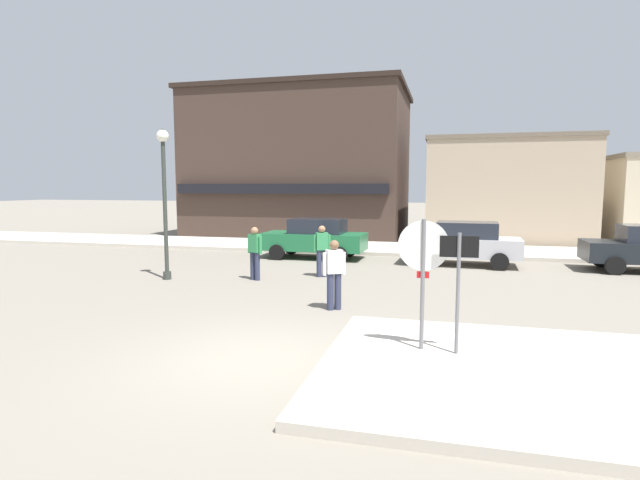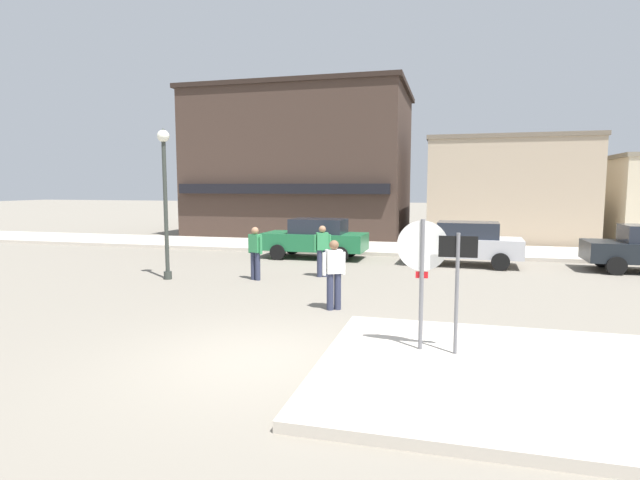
{
  "view_description": "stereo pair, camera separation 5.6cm",
  "coord_description": "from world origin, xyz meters",
  "px_view_note": "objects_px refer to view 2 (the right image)",
  "views": [
    {
      "loc": [
        2.98,
        -7.39,
        2.83
      ],
      "look_at": [
        -0.09,
        4.5,
        1.5
      ],
      "focal_mm": 28.0,
      "sensor_mm": 36.0,
      "label": 1
    },
    {
      "loc": [
        3.03,
        -7.38,
        2.83
      ],
      "look_at": [
        -0.09,
        4.5,
        1.5
      ],
      "focal_mm": 28.0,
      "sensor_mm": 36.0,
      "label": 2
    }
  ],
  "objects_px": {
    "pedestrian_crossing_near": "(334,272)",
    "pedestrian_kerb_side": "(322,249)",
    "parked_car_nearest": "(316,238)",
    "one_way_sign": "(457,281)",
    "pedestrian_crossing_far": "(255,252)",
    "parked_car_second": "(464,243)",
    "lamp_post": "(165,182)",
    "stop_sign": "(422,267)"
  },
  "relations": [
    {
      "from": "pedestrian_crossing_near",
      "to": "pedestrian_kerb_side",
      "type": "xyz_separation_m",
      "value": [
        -1.3,
        3.99,
        0.0
      ]
    },
    {
      "from": "parked_car_nearest",
      "to": "pedestrian_kerb_side",
      "type": "height_order",
      "value": "pedestrian_kerb_side"
    },
    {
      "from": "one_way_sign",
      "to": "pedestrian_kerb_side",
      "type": "xyz_separation_m",
      "value": [
        -3.97,
        6.87,
        -0.46
      ]
    },
    {
      "from": "one_way_sign",
      "to": "pedestrian_crossing_far",
      "type": "relative_size",
      "value": 1.3
    },
    {
      "from": "parked_car_second",
      "to": "parked_car_nearest",
      "type": "bearing_deg",
      "value": 176.62
    },
    {
      "from": "pedestrian_kerb_side",
      "to": "pedestrian_crossing_far",
      "type": "bearing_deg",
      "value": -150.58
    },
    {
      "from": "lamp_post",
      "to": "one_way_sign",
      "type": "bearing_deg",
      "value": -31.98
    },
    {
      "from": "pedestrian_crossing_near",
      "to": "pedestrian_kerb_side",
      "type": "distance_m",
      "value": 4.2
    },
    {
      "from": "stop_sign",
      "to": "parked_car_second",
      "type": "bearing_deg",
      "value": 84.85
    },
    {
      "from": "stop_sign",
      "to": "pedestrian_crossing_far",
      "type": "distance_m",
      "value": 7.8
    },
    {
      "from": "parked_car_nearest",
      "to": "parked_car_second",
      "type": "xyz_separation_m",
      "value": [
        5.6,
        -0.33,
        0.0
      ]
    },
    {
      "from": "lamp_post",
      "to": "pedestrian_crossing_far",
      "type": "bearing_deg",
      "value": 12.13
    },
    {
      "from": "pedestrian_crossing_far",
      "to": "pedestrian_kerb_side",
      "type": "distance_m",
      "value": 2.09
    },
    {
      "from": "one_way_sign",
      "to": "pedestrian_kerb_side",
      "type": "height_order",
      "value": "one_way_sign"
    },
    {
      "from": "one_way_sign",
      "to": "pedestrian_kerb_side",
      "type": "bearing_deg",
      "value": 120.06
    },
    {
      "from": "one_way_sign",
      "to": "lamp_post",
      "type": "distance_m",
      "value": 10.08
    },
    {
      "from": "one_way_sign",
      "to": "parked_car_nearest",
      "type": "xyz_separation_m",
      "value": [
        -5.23,
        10.71,
        -0.52
      ]
    },
    {
      "from": "stop_sign",
      "to": "parked_car_nearest",
      "type": "xyz_separation_m",
      "value": [
        -4.67,
        10.62,
        -0.71
      ]
    },
    {
      "from": "pedestrian_crossing_near",
      "to": "pedestrian_crossing_far",
      "type": "bearing_deg",
      "value": 136.55
    },
    {
      "from": "pedestrian_crossing_near",
      "to": "parked_car_second",
      "type": "bearing_deg",
      "value": 67.92
    },
    {
      "from": "stop_sign",
      "to": "parked_car_nearest",
      "type": "height_order",
      "value": "stop_sign"
    },
    {
      "from": "lamp_post",
      "to": "pedestrian_crossing_far",
      "type": "height_order",
      "value": "lamp_post"
    },
    {
      "from": "parked_car_second",
      "to": "pedestrian_crossing_far",
      "type": "relative_size",
      "value": 2.53
    },
    {
      "from": "one_way_sign",
      "to": "pedestrian_crossing_far",
      "type": "distance_m",
      "value": 8.24
    },
    {
      "from": "stop_sign",
      "to": "pedestrian_crossing_near",
      "type": "height_order",
      "value": "stop_sign"
    },
    {
      "from": "stop_sign",
      "to": "pedestrian_kerb_side",
      "type": "distance_m",
      "value": 7.61
    },
    {
      "from": "one_way_sign",
      "to": "pedestrian_crossing_near",
      "type": "height_order",
      "value": "one_way_sign"
    },
    {
      "from": "stop_sign",
      "to": "pedestrian_crossing_far",
      "type": "xyz_separation_m",
      "value": [
        -5.24,
        5.74,
        -0.65
      ]
    },
    {
      "from": "lamp_post",
      "to": "parked_car_second",
      "type": "relative_size",
      "value": 1.12
    },
    {
      "from": "stop_sign",
      "to": "parked_car_second",
      "type": "relative_size",
      "value": 0.56
    },
    {
      "from": "stop_sign",
      "to": "one_way_sign",
      "type": "bearing_deg",
      "value": -9.47
    },
    {
      "from": "parked_car_nearest",
      "to": "lamp_post",
      "type": "bearing_deg",
      "value": -120.51
    },
    {
      "from": "one_way_sign",
      "to": "parked_car_nearest",
      "type": "relative_size",
      "value": 0.52
    },
    {
      "from": "parked_car_nearest",
      "to": "pedestrian_crossing_near",
      "type": "distance_m",
      "value": 8.24
    },
    {
      "from": "lamp_post",
      "to": "parked_car_nearest",
      "type": "distance_m",
      "value": 6.67
    },
    {
      "from": "stop_sign",
      "to": "lamp_post",
      "type": "bearing_deg",
      "value": 146.71
    },
    {
      "from": "one_way_sign",
      "to": "lamp_post",
      "type": "height_order",
      "value": "lamp_post"
    },
    {
      "from": "one_way_sign",
      "to": "parked_car_second",
      "type": "bearing_deg",
      "value": 87.95
    },
    {
      "from": "one_way_sign",
      "to": "parked_car_second",
      "type": "height_order",
      "value": "one_way_sign"
    },
    {
      "from": "pedestrian_crossing_near",
      "to": "pedestrian_crossing_far",
      "type": "relative_size",
      "value": 1.0
    },
    {
      "from": "parked_car_nearest",
      "to": "pedestrian_crossing_far",
      "type": "distance_m",
      "value": 4.91
    },
    {
      "from": "parked_car_second",
      "to": "pedestrian_crossing_near",
      "type": "bearing_deg",
      "value": -112.08
    }
  ]
}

